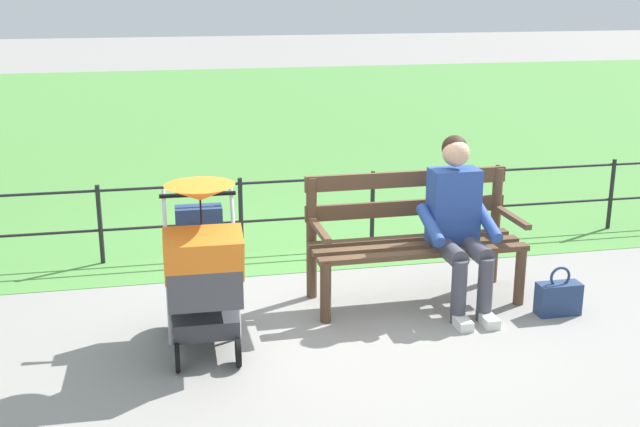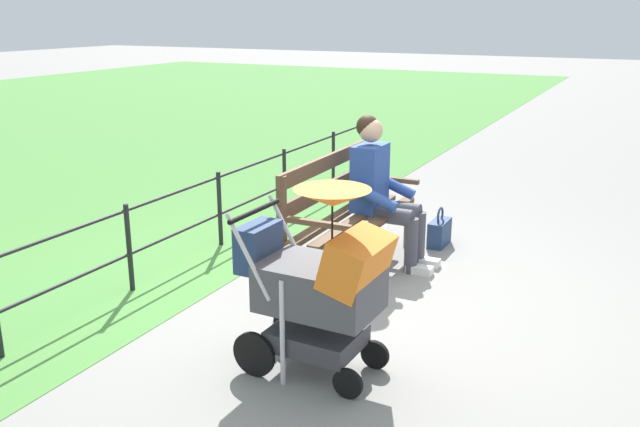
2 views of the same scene
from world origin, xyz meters
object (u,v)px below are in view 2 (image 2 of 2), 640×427
(park_bench, at_px, (344,209))
(handbag, at_px, (439,232))
(person_on_bench, at_px, (382,187))
(stroller, at_px, (321,280))

(park_bench, xyz_separation_m, handbag, (-0.95, 0.54, -0.40))
(park_bench, bearing_deg, handbag, 150.26)
(park_bench, height_order, person_on_bench, person_on_bench)
(stroller, bearing_deg, person_on_bench, -168.71)
(park_bench, bearing_deg, stroller, 20.34)
(person_on_bench, height_order, handbag, person_on_bench)
(handbag, bearing_deg, stroller, 1.28)
(park_bench, height_order, stroller, stroller)
(park_bench, distance_m, handbag, 1.17)
(person_on_bench, relative_size, stroller, 1.11)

